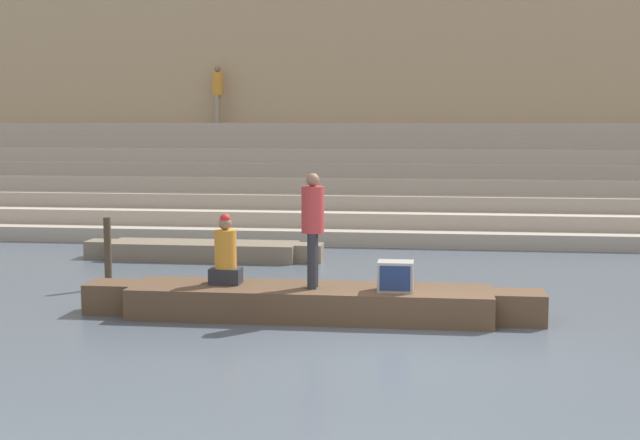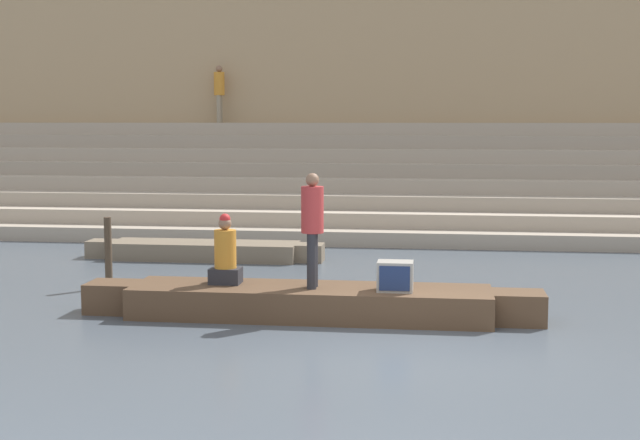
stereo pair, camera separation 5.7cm
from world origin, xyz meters
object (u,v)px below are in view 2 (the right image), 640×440
Objects in this scene: rowboat_main at (310,301)px; person_rowing at (225,256)px; tv_set at (395,276)px; moored_boat_shore at (204,250)px; person_on_steps at (219,90)px; mooring_post at (108,253)px; person_standing at (312,222)px.

rowboat_main is 1.51m from person_rowing.
tv_set is 0.10× the size of moored_boat_shore.
person_on_steps is at bearing 106.51° from rowboat_main.
mooring_post is 0.75× the size of person_on_steps.
person_on_steps reaches higher than mooring_post.
rowboat_main is 5.49× the size of mooring_post.
moored_boat_shore is at bearing 117.04° from rowboat_main.
person_standing reaches higher than rowboat_main.
moored_boat_shore is (-1.75, 5.26, -0.71)m from person_rowing.
person_on_steps is (-4.70, 13.26, 2.44)m from person_standing.
person_rowing reaches higher than tv_set.
rowboat_main is 13.29× the size of tv_set.
mooring_post is at bearing -98.80° from moored_boat_shore.
person_rowing is 0.64× the size of person_on_steps.
person_on_steps reaches higher than person_rowing.
rowboat_main is at bearing 1.30° from person_rowing.
person_standing reaches higher than tv_set.
rowboat_main is 14.46m from person_on_steps.
person_rowing is at bearing -34.66° from mooring_post.
mooring_post is at bearing 162.24° from tv_set.
person_on_steps is (-5.96, 13.34, 3.23)m from tv_set.
person_on_steps is (-4.65, 13.19, 3.68)m from rowboat_main.
person_standing is at bearing -1.32° from person_rowing.
person_on_steps is at bearing 118.07° from person_standing.
person_rowing is 2.07× the size of tv_set.
tv_set is at bearing -9.75° from rowboat_main.
person_on_steps is (-1.55, 7.82, 3.72)m from moored_boat_shore.
person_rowing is 5.59m from moored_boat_shore.
person_rowing is 2.68m from tv_set.
person_standing is 0.34× the size of moored_boat_shore.
person_standing is 1.02× the size of person_on_steps.
moored_boat_shore is at bearing 63.82° from person_on_steps.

